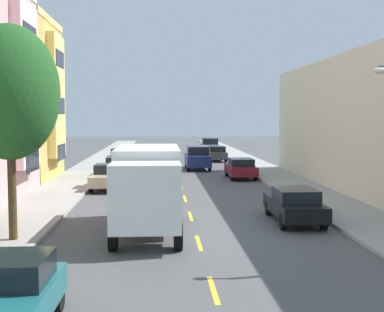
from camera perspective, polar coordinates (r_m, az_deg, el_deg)
ground_plane at (r=36.36m, az=-1.36°, el=-2.66°), size 160.00×160.00×0.00m
sidewalk_left at (r=34.82m, az=-13.01°, el=-2.96°), size 3.20×120.00×0.14m
sidewalk_right at (r=35.37m, az=10.35°, el=-2.81°), size 3.20×120.00×0.14m
lane_centerline_dashes at (r=30.91m, az=-0.98°, el=-3.88°), size 0.14×47.20×0.01m
street_tree_second at (r=19.12m, az=-18.97°, el=6.43°), size 3.36×3.36×7.35m
delivery_box_truck at (r=20.21m, az=-4.78°, el=-3.00°), size 2.42×7.22×3.17m
parked_hatchback_teal at (r=11.59m, az=-19.32°, el=-14.16°), size 1.79×4.02×1.50m
parked_sedan_burgundy at (r=37.79m, az=5.25°, el=-1.27°), size 1.81×4.50×1.43m
parked_pickup_white at (r=45.46m, az=-7.36°, el=-0.26°), size 2.10×5.34×1.73m
parked_sedan_black at (r=22.46m, az=10.95°, el=-5.11°), size 1.87×4.53×1.43m
parked_hatchback_champagne at (r=32.25m, az=-9.06°, el=-2.24°), size 1.81×4.03×1.50m
parked_wagon_silver at (r=38.57m, az=-7.93°, el=-1.10°), size 1.94×4.75×1.50m
parked_hatchback_charcoal at (r=52.14m, az=2.61°, el=0.26°), size 1.85×4.05×1.50m
parked_suv_sky at (r=60.94m, az=1.91°, el=1.06°), size 2.07×4.85×1.93m
moving_navy_sedan at (r=44.10m, az=0.59°, el=-0.16°), size 1.95×4.80×1.93m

